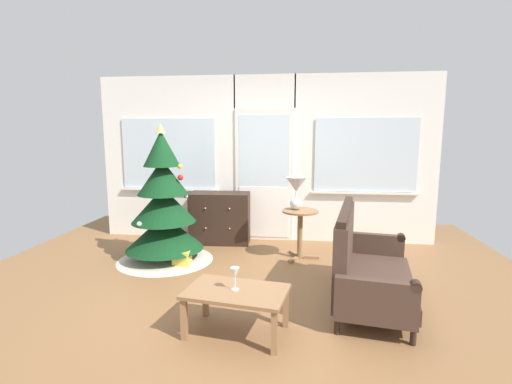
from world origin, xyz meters
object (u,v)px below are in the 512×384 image
Objects in this scene: christmas_tree at (164,213)px; coffee_table at (236,296)px; side_table at (300,224)px; table_lamp at (296,189)px; dresser_cabinet at (220,218)px; gift_box at (182,259)px; settee_sofa at (363,266)px; wine_glass at (235,274)px.

christmas_tree is 2.16m from coffee_table.
table_lamp is at bearing 146.31° from side_table.
side_table is at bearing -26.46° from dresser_cabinet.
christmas_tree reaches higher than gift_box.
christmas_tree is 1.10× the size of settee_sofa.
table_lamp is 1.74m from gift_box.
christmas_tree is 2.62m from settee_sofa.
christmas_tree reaches higher than wine_glass.
dresser_cabinet is 1.18m from gift_box.
christmas_tree reaches higher than side_table.
dresser_cabinet is 2.63m from settee_sofa.
side_table is at bearing 75.41° from coffee_table.
christmas_tree is 1.78m from table_lamp.
side_table is 2.08m from coffee_table.
side_table is 3.40× the size of wine_glass.
dresser_cabinet is at bearing 57.94° from christmas_tree.
dresser_cabinet is at bearing 105.01° from coffee_table.
wine_glass is (-1.17, -0.75, 0.15)m from settee_sofa.
side_table reaches higher than wine_glass.
settee_sofa is at bearing 32.96° from coffee_table.
christmas_tree is 4.09× the size of table_lamp.
gift_box is at bearing -36.34° from christmas_tree.
table_lamp is at bearing 10.52° from christmas_tree.
table_lamp is at bearing 118.15° from settee_sofa.
dresser_cabinet is 1.41m from table_lamp.
dresser_cabinet is at bearing 153.94° from table_lamp.
side_table is 3.17× the size of gift_box.
coffee_table is at bearing -1.05° from wine_glass.
gift_box is at bearing -161.28° from side_table.
side_table is (-0.63, 1.26, 0.10)m from settee_sofa.
christmas_tree is at bearing -171.08° from side_table.
settee_sofa is 1.79× the size of coffee_table.
dresser_cabinet is at bearing 104.79° from wine_glass.
dresser_cabinet is 1.37m from side_table.
table_lamp reaches higher than settee_sofa.
christmas_tree is 1.97× the size of coffee_table.
wine_glass is at bearing -57.84° from gift_box.
side_table is (1.78, 0.28, -0.17)m from christmas_tree.
coffee_table reaches higher than gift_box.
dresser_cabinet is at bearing 153.54° from side_table.
wine_glass is (0.69, -2.62, 0.14)m from dresser_cabinet.
table_lamp is at bearing 77.27° from coffee_table.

